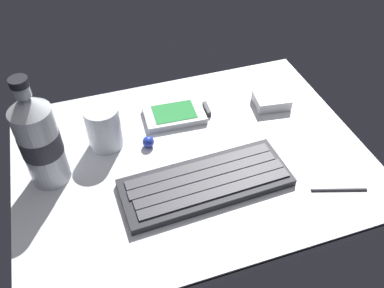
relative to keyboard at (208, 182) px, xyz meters
The scene contains 8 objects.
ground_plane 7.54cm from the keyboard, 93.62° to the left, with size 64.00×48.00×2.80cm.
keyboard is the anchor object (origin of this frame).
handheld_device 19.03cm from the keyboard, 89.40° to the left, with size 13.10×8.26×1.50cm.
juice_cup 21.77cm from the keyboard, 133.57° to the left, with size 6.40×6.40×8.50cm.
water_bottle 28.61cm from the keyboard, 157.80° to the left, with size 6.73×6.73×20.80cm.
charger_block 25.98cm from the keyboard, 39.47° to the left, with size 7.00×5.60×2.40cm, color white.
trackball_mouse 14.59cm from the keyboard, 120.76° to the left, with size 2.20×2.20×2.20cm, color #2338B2.
stylus_pen 22.28cm from the keyboard, 21.61° to the right, with size 0.70×0.70×9.50cm, color #26262B.
Camera 1 is at (-16.40, -49.58, 53.79)cm, focal length 37.88 mm.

